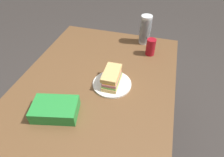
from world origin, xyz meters
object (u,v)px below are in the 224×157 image
dining_table (92,101)px  soda_can_red (151,47)px  paper_plate (112,84)px  plastic_cup_stack (145,30)px  sandwich (112,78)px  chip_bag (55,109)px

dining_table → soda_can_red: bearing=-30.6°
dining_table → paper_plate: (0.09, -0.10, 0.10)m
soda_can_red → plastic_cup_stack: 0.17m
sandwich → chip_bag: bearing=143.2°
paper_plate → dining_table: bearing=130.8°
sandwich → plastic_cup_stack: plastic_cup_stack is taller
paper_plate → chip_bag: chip_bag is taller
dining_table → chip_bag: chip_bag is taller
paper_plate → plastic_cup_stack: plastic_cup_stack is taller
chip_bag → plastic_cup_stack: (0.83, -0.34, 0.08)m
dining_table → sandwich: (0.09, -0.10, 0.14)m
sandwich → soda_can_red: bearing=-25.3°
plastic_cup_stack → soda_can_red: bearing=-156.3°
dining_table → soda_can_red: 0.57m
soda_can_red → plastic_cup_stack: plastic_cup_stack is taller
soda_can_red → dining_table: bearing=149.4°
sandwich → chip_bag: size_ratio=0.80×
dining_table → sandwich: bearing=-47.4°
sandwich → soda_can_red: 0.42m
dining_table → plastic_cup_stack: plastic_cup_stack is taller
paper_plate → sandwich: sandwich is taller
sandwich → chip_bag: sandwich is taller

